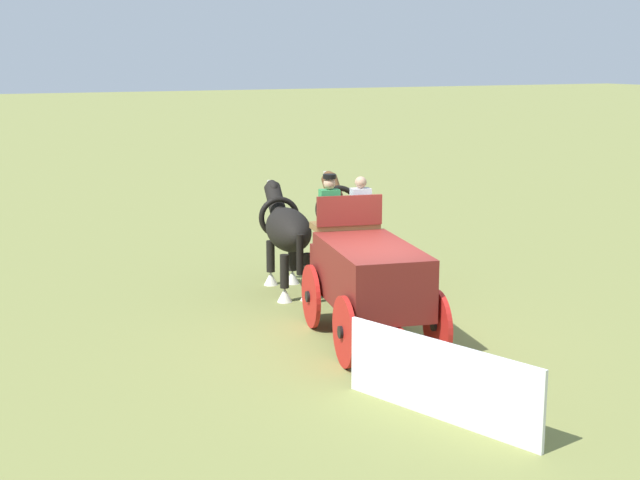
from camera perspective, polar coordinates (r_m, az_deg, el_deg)
name	(u,v)px	position (r m, az deg, el deg)	size (l,w,h in m)	color
ground_plane	(370,342)	(15.54, 3.21, -6.48)	(220.00, 220.00, 0.00)	olive
show_wagon	(368,274)	(15.38, 3.06, -2.17)	(5.70, 2.29, 2.71)	maroon
draft_horse_near	(287,231)	(18.55, -2.13, 0.60)	(3.02, 1.26, 2.14)	black
draft_horse_off	(347,221)	(18.82, 1.75, 1.19)	(2.98, 1.38, 2.30)	brown
sponsor_banner	(440,380)	(12.29, 7.64, -8.83)	(3.20, 0.06, 1.10)	silver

